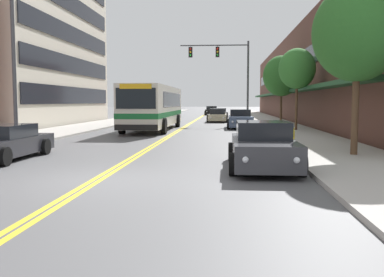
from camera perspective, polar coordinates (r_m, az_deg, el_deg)
name	(u,v)px	position (r m, az deg, el deg)	size (l,w,h in m)	color
ground_plane	(197,120)	(47.56, 0.63, 2.54)	(240.00, 240.00, 0.00)	#565659
sidewalk_left	(131,119)	(48.64, -8.13, 2.62)	(3.83, 106.00, 0.13)	#B2ADA5
sidewalk_right	(264,119)	(47.63, 9.57, 2.56)	(3.83, 106.00, 0.13)	#B2ADA5
centre_line	(197,120)	(47.56, 0.63, 2.55)	(0.34, 106.00, 0.01)	yellow
storefront_row_right	(322,79)	(48.58, 16.95, 7.59)	(9.10, 68.00, 8.83)	brown
city_bus	(154,105)	(30.32, -5.05, 4.41)	(2.88, 12.26, 3.02)	silver
car_charcoal_parked_left_near	(3,143)	(16.01, -23.95, -0.59)	(1.97, 4.91, 1.19)	#232328
car_red_parked_left_mid	(151,115)	(43.96, -5.52, 3.20)	(2.12, 4.67, 1.45)	maroon
car_dark_grey_parked_right_foreground	(263,147)	(12.95, 9.42, -1.07)	(2.04, 4.73, 1.39)	#38383D
car_slate_blue_parked_right_mid	(240,119)	(32.31, 6.45, 2.54)	(1.99, 4.88, 1.40)	#475675
car_silver_moving_lead	(220,113)	(55.04, 3.75, 3.42)	(2.05, 4.51, 1.15)	#B7B7BC
car_black_moving_second	(212,111)	(64.50, 2.64, 3.71)	(2.05, 4.53, 1.32)	black
car_beige_moving_third	(218,116)	(42.06, 3.42, 3.05)	(1.99, 4.75, 1.30)	#BCAD89
traffic_signal_mast	(226,65)	(39.20, 4.56, 9.70)	(6.20, 0.38, 7.40)	#47474C
street_lamp_left_near	(22,37)	(18.88, -21.78, 12.43)	(2.45, 0.28, 7.59)	#47474C
street_tree_right_near	(358,33)	(16.18, 21.22, 13.03)	(3.08, 3.08, 5.93)	brown
street_tree_right_mid	(297,69)	(29.17, 13.83, 9.01)	(2.41, 2.41, 5.34)	brown
street_tree_right_far	(281,76)	(37.76, 11.84, 8.16)	(3.15, 3.15, 5.79)	brown
fire_hydrant	(292,137)	(17.90, 13.19, 0.18)	(0.28, 0.20, 0.83)	yellow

